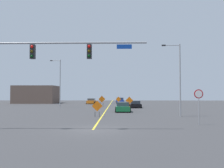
% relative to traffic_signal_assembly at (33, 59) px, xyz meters
% --- Properties ---
extents(ground, '(138.15, 138.15, 0.00)m').
position_rel_traffic_signal_assembly_xyz_m(ground, '(4.39, 0.01, -5.13)').
color(ground, '#38383A').
extents(road_centre_stripe, '(0.16, 76.75, 0.01)m').
position_rel_traffic_signal_assembly_xyz_m(road_centre_stripe, '(4.39, 38.39, -5.12)').
color(road_centre_stripe, yellow).
rests_on(road_centre_stripe, ground).
extents(traffic_signal_assembly, '(12.64, 0.44, 6.82)m').
position_rel_traffic_signal_assembly_xyz_m(traffic_signal_assembly, '(0.00, 0.00, 0.00)').
color(traffic_signal_assembly, gray).
rests_on(traffic_signal_assembly, ground).
extents(stop_sign, '(0.76, 0.07, 2.96)m').
position_rel_traffic_signal_assembly_xyz_m(stop_sign, '(12.96, 2.83, -3.05)').
color(stop_sign, gray).
rests_on(stop_sign, ground).
extents(street_lamp_mid_left, '(1.95, 0.24, 8.81)m').
position_rel_traffic_signal_assembly_xyz_m(street_lamp_mid_left, '(-4.51, 25.93, -0.29)').
color(street_lamp_mid_left, gray).
rests_on(street_lamp_mid_left, ground).
extents(street_lamp_far_right, '(2.14, 0.24, 8.29)m').
position_rel_traffic_signal_assembly_xyz_m(street_lamp_far_right, '(13.16, 9.93, -0.54)').
color(street_lamp_far_right, gray).
rests_on(street_lamp_far_right, ground).
extents(construction_sign_right_shoulder, '(1.22, 0.09, 1.82)m').
position_rel_traffic_signal_assembly_xyz_m(construction_sign_right_shoulder, '(3.89, 9.31, -4.00)').
color(construction_sign_right_shoulder, orange).
rests_on(construction_sign_right_shoulder, ground).
extents(construction_sign_median_near, '(1.29, 0.06, 2.06)m').
position_rel_traffic_signal_assembly_xyz_m(construction_sign_median_near, '(8.18, 23.02, -3.82)').
color(construction_sign_median_near, orange).
rests_on(construction_sign_median_near, ground).
extents(construction_sign_right_lane, '(1.17, 0.08, 1.91)m').
position_rel_traffic_signal_assembly_xyz_m(construction_sign_right_lane, '(6.40, 34.29, -3.92)').
color(construction_sign_right_lane, orange).
rests_on(construction_sign_right_lane, ground).
extents(construction_sign_left_lane, '(1.33, 0.22, 2.14)m').
position_rel_traffic_signal_assembly_xyz_m(construction_sign_left_lane, '(3.07, 29.74, -3.76)').
color(construction_sign_left_lane, orange).
rests_on(construction_sign_left_lane, ground).
extents(car_orange_distant, '(2.21, 4.11, 1.34)m').
position_rel_traffic_signal_assembly_xyz_m(car_orange_distant, '(-0.36, 41.81, -4.49)').
color(car_orange_distant, orange).
rests_on(car_orange_distant, ground).
extents(car_black_near, '(2.25, 4.31, 1.29)m').
position_rel_traffic_signal_assembly_xyz_m(car_black_near, '(9.37, 26.36, -4.53)').
color(car_black_near, black).
rests_on(car_black_near, ground).
extents(car_blue_far, '(2.21, 3.87, 1.47)m').
position_rel_traffic_signal_assembly_xyz_m(car_blue_far, '(6.83, 45.85, -4.43)').
color(car_blue_far, '#1E389E').
rests_on(car_blue_far, ground).
extents(car_green_passing, '(2.17, 4.13, 1.39)m').
position_rel_traffic_signal_assembly_xyz_m(car_green_passing, '(6.91, 16.67, -4.50)').
color(car_green_passing, '#196B38').
rests_on(car_green_passing, ground).
extents(roadside_building_west, '(10.61, 7.62, 4.60)m').
position_rel_traffic_signal_assembly_xyz_m(roadside_building_west, '(-15.27, 44.86, -2.82)').
color(roadside_building_west, brown).
rests_on(roadside_building_west, ground).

